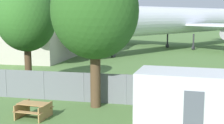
% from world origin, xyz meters
% --- Properties ---
extents(perimeter_fence, '(56.07, 0.07, 1.77)m').
position_xyz_m(perimeter_fence, '(0.00, 10.36, 0.89)').
color(perimeter_fence, slate).
rests_on(perimeter_fence, ground).
extents(airplane, '(34.54, 41.03, 12.11)m').
position_xyz_m(airplane, '(2.12, 40.67, 4.28)').
color(airplane, silver).
rests_on(airplane, ground).
extents(portable_cabin, '(4.23, 2.83, 2.55)m').
position_xyz_m(portable_cabin, '(3.10, 7.71, 1.27)').
color(portable_cabin, silver).
rests_on(portable_cabin, ground).
extents(picnic_bench_near_cabin, '(1.63, 1.51, 0.76)m').
position_xyz_m(picnic_bench_near_cabin, '(-4.12, 7.06, 0.47)').
color(picnic_bench_near_cabin, '#A37A47').
rests_on(picnic_bench_near_cabin, ground).
extents(tree_near_hangar, '(4.77, 4.77, 7.97)m').
position_xyz_m(tree_near_hangar, '(-1.58, 9.56, 5.32)').
color(tree_near_hangar, '#4C3823').
rests_on(tree_near_hangar, ground).
extents(tree_left_of_cabin, '(4.18, 4.18, 7.15)m').
position_xyz_m(tree_left_of_cabin, '(-7.69, 13.48, 4.82)').
color(tree_left_of_cabin, '#4C3823').
rests_on(tree_left_of_cabin, ground).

